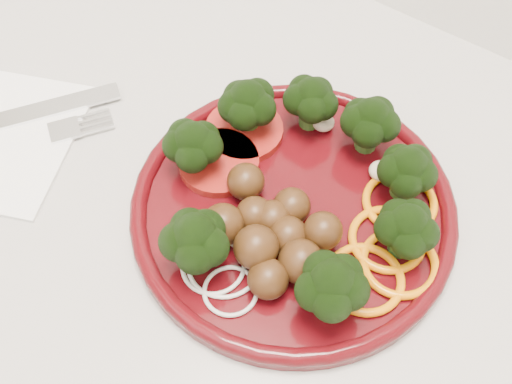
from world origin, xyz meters
The scene contains 2 objects.
counter centered at (0.00, 1.70, 0.45)m, with size 2.40×0.60×0.90m.
plate centered at (0.21, 1.73, 0.92)m, with size 0.27×0.27×0.06m.
Camera 1 is at (0.35, 1.48, 1.35)m, focal length 45.00 mm.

